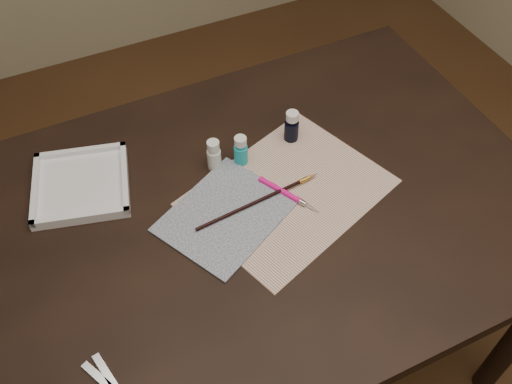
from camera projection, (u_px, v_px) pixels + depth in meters
name	position (u px, v px, depth m)	size (l,w,h in m)	color
ground	(256.00, 353.00, 1.84)	(3.50, 3.50, 0.02)	#422614
table	(256.00, 292.00, 1.54)	(1.30, 0.90, 0.75)	black
paper	(288.00, 192.00, 1.28)	(0.42, 0.32, 0.00)	silver
canvas	(226.00, 215.00, 1.23)	(0.26, 0.21, 0.00)	#112134
paint_bottle_white	(214.00, 155.00, 1.30)	(0.03, 0.03, 0.08)	silver
paint_bottle_cyan	(241.00, 150.00, 1.31)	(0.03, 0.03, 0.08)	#1CABB9
paint_bottle_navy	(292.00, 126.00, 1.36)	(0.03, 0.03, 0.08)	black
paintbrush	(260.00, 200.00, 1.25)	(0.31, 0.01, 0.01)	black
craft_knife	(289.00, 195.00, 1.26)	(0.16, 0.01, 0.01)	#EF1085
palette_tray	(81.00, 184.00, 1.28)	(0.21, 0.21, 0.03)	white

